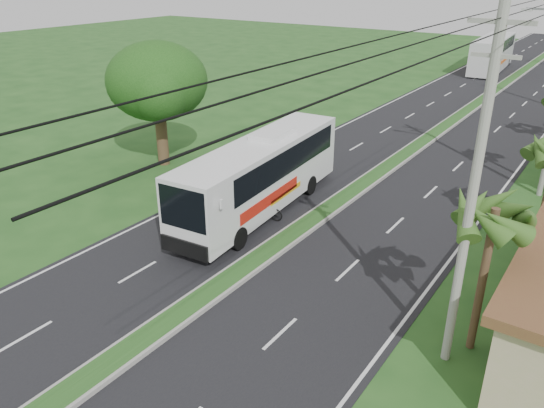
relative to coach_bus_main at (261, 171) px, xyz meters
The scene contains 11 objects.
ground 8.49m from the coach_bus_main, 70.11° to the right, with size 180.00×180.00×0.00m, color #1E471A.
road_asphalt 12.78m from the coach_bus_main, 77.20° to the left, with size 14.00×160.00×0.02m, color black.
median_strip 12.77m from the coach_bus_main, 77.20° to the left, with size 1.20×160.00×0.18m.
lane_edge_left 13.07m from the coach_bus_main, 107.65° to the left, with size 0.12×160.00×0.01m, color silver.
lane_edge_right 15.67m from the coach_bus_main, 52.31° to the left, with size 0.12×160.00×0.01m, color silver.
palm_verge_a 12.96m from the coach_bus_main, 21.80° to the right, with size 2.40×2.40×5.45m.
shade_tree 10.02m from the coach_bus_main, 166.13° to the left, with size 6.30×6.00×7.54m.
utility_pole_a 13.13m from the coach_bus_main, 26.85° to the right, with size 1.60×0.28×11.00m.
coach_bus_main is the anchor object (origin of this frame).
coach_bus_far 48.03m from the coach_bus_main, 90.83° to the left, with size 3.77×13.37×3.84m.
motorcyclist 1.71m from the coach_bus_main, 39.70° to the right, with size 1.76×0.68×2.24m.
Camera 1 is at (11.55, -12.19, 11.42)m, focal length 35.00 mm.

